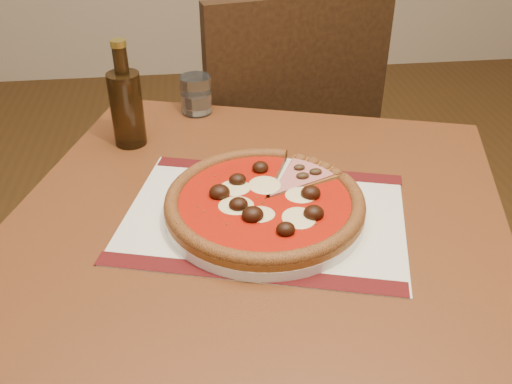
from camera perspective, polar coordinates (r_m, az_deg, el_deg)
table at (r=1.00m, az=0.14°, el=-6.96°), size 1.00×1.00×0.75m
chair_far at (r=1.59m, az=2.35°, el=5.47°), size 0.54×0.54×0.97m
placemat at (r=0.93m, az=0.86°, el=-2.42°), size 0.52×0.43×0.00m
plate at (r=0.92m, az=0.87°, el=-1.91°), size 0.32×0.32×0.02m
pizza at (r=0.91m, az=0.86°, el=-0.90°), size 0.32×0.32×0.04m
ham_slice at (r=0.99m, az=4.77°, el=1.69°), size 0.14×0.13×0.02m
water_glass at (r=1.26m, az=-6.03°, el=9.66°), size 0.07×0.07×0.08m
bottle at (r=1.13m, az=-12.82°, el=8.47°), size 0.06×0.06×0.21m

